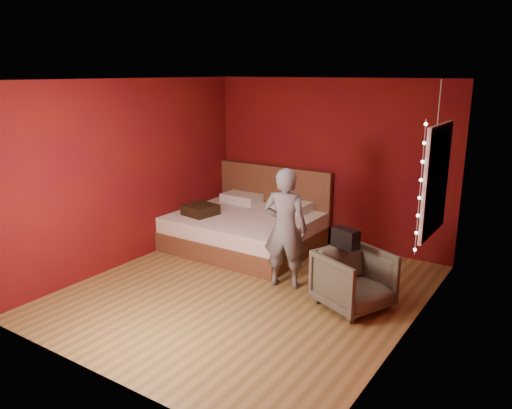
# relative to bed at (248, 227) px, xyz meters

# --- Properties ---
(floor) EXTENTS (4.50, 4.50, 0.00)m
(floor) POSITION_rel_bed_xyz_m (0.95, -1.40, -0.30)
(floor) COLOR olive
(floor) RESTS_ON ground
(room_walls) EXTENTS (4.04, 4.54, 2.62)m
(room_walls) POSITION_rel_bed_xyz_m (0.95, -1.40, 1.38)
(room_walls) COLOR maroon
(room_walls) RESTS_ON ground
(window) EXTENTS (0.05, 0.97, 1.27)m
(window) POSITION_rel_bed_xyz_m (2.92, -0.50, 1.20)
(window) COLOR white
(window) RESTS_ON room_walls
(fairy_lights) EXTENTS (0.04, 0.04, 1.45)m
(fairy_lights) POSITION_rel_bed_xyz_m (2.89, -1.02, 1.20)
(fairy_lights) COLOR silver
(fairy_lights) RESTS_ON room_walls
(bed) EXTENTS (2.12, 1.80, 1.16)m
(bed) POSITION_rel_bed_xyz_m (0.00, 0.00, 0.00)
(bed) COLOR brown
(bed) RESTS_ON ground
(person) EXTENTS (0.65, 0.51, 1.55)m
(person) POSITION_rel_bed_xyz_m (1.26, -1.01, 0.47)
(person) COLOR slate
(person) RESTS_ON ground
(armchair) EXTENTS (1.00, 0.98, 0.69)m
(armchair) POSITION_rel_bed_xyz_m (2.24, -1.10, 0.04)
(armchair) COLOR #5C5B49
(armchair) RESTS_ON ground
(handbag) EXTENTS (0.35, 0.25, 0.23)m
(handbag) POSITION_rel_bed_xyz_m (2.09, -1.03, 0.50)
(handbag) COLOR black
(handbag) RESTS_ON armchair
(throw_pillow) EXTENTS (0.51, 0.51, 0.16)m
(throw_pillow) POSITION_rel_bed_xyz_m (-0.58, -0.46, 0.30)
(throw_pillow) COLOR #322010
(throw_pillow) RESTS_ON bed
(hanging_plant) EXTENTS (0.38, 0.35, 1.02)m
(hanging_plant) POSITION_rel_bed_xyz_m (2.73, 0.09, 1.46)
(hanging_plant) COLOR silver
(hanging_plant) RESTS_ON room_walls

